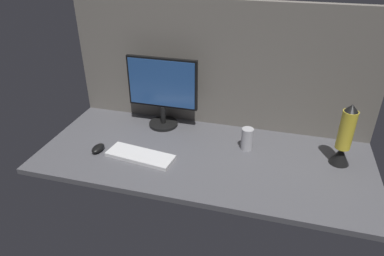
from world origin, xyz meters
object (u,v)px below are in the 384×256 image
Objects in this scene: mouse at (98,148)px; mug_steel at (247,139)px; monitor at (162,89)px; lava_lamp at (344,140)px; keyboard at (140,156)px.

mug_steel reaches higher than mouse.
mouse is at bearing -123.21° from monitor.
mouse is 0.28× the size of lava_lamp.
mug_steel is at bearing 178.85° from lava_lamp.
mouse is at bearing -169.76° from lava_lamp.
mouse is at bearing -163.06° from mug_steel.
mug_steel is 49.62cm from lava_lamp.
monitor is at bearing 60.13° from mouse.
mug_steel is at bearing -14.81° from monitor.
lava_lamp reaches higher than mouse.
lava_lamp is at bearing -8.44° from monitor.
mug_steel is (54.21, 23.84, 5.38)cm from keyboard.
monitor is 58.78cm from mug_steel.
monitor is 4.55× the size of mouse.
keyboard is 1.08× the size of lava_lamp.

